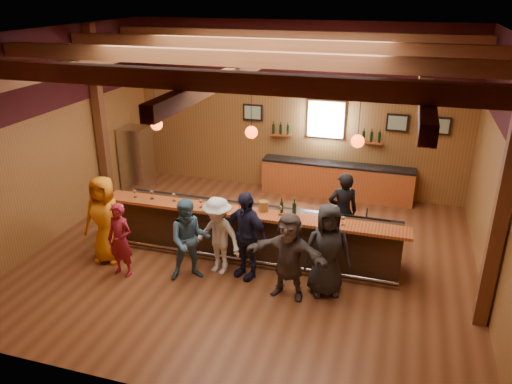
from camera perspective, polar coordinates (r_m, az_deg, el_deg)
room at (r=9.48m, az=-0.43°, el=9.91°), size 9.04×9.00×4.52m
bar_counter at (r=10.48m, az=-0.15°, el=-4.50°), size 6.30×1.07×1.11m
back_bar_cabinet at (r=13.48m, az=9.16°, el=1.33°), size 4.00×0.52×0.95m
window at (r=13.27m, az=8.00°, el=8.21°), size 0.95×0.09×0.95m
framed_pictures at (r=13.15m, az=11.76°, el=8.05°), size 5.35×0.05×0.45m
wine_shelves at (r=13.32m, az=7.85°, el=6.35°), size 3.00×0.18×0.30m
pendant_lights at (r=9.55m, az=-0.53°, el=6.88°), size 4.24×0.24×1.37m
stainless_fridge at (r=13.99m, az=-13.47°, el=3.63°), size 0.70×0.70×1.80m
customer_orange at (r=10.53m, az=-16.87°, el=-3.03°), size 0.94×0.65×1.83m
customer_redvest at (r=9.99m, az=-15.25°, el=-5.33°), size 0.59×0.43×1.50m
customer_denim at (r=9.58m, az=-7.60°, el=-5.45°), size 1.00×0.92×1.65m
customer_white at (r=9.73m, az=-4.37°, el=-5.02°), size 1.16×0.86×1.59m
customer_navy at (r=9.53m, az=-1.18°, el=-4.95°), size 1.13×0.82×1.78m
customer_brown at (r=8.99m, az=3.74°, el=-7.26°), size 1.58×0.66×1.65m
customer_dark at (r=9.11m, az=8.12°, el=-6.58°), size 1.01×0.83×1.77m
bartender at (r=10.69m, az=9.87°, el=-2.22°), size 0.74×0.60×1.74m
ice_bucket at (r=9.94m, az=0.85°, el=-1.62°), size 0.19×0.19×0.21m
bottle_a at (r=9.88m, az=2.94°, el=-1.73°), size 0.07×0.07×0.31m
bottle_b at (r=9.75m, az=4.39°, el=-2.00°), size 0.08×0.08×0.35m
glass_a at (r=10.88m, az=-13.69°, el=0.02°), size 0.08×0.08×0.18m
glass_b at (r=10.72m, az=-11.84°, el=-0.07°), size 0.09×0.09×0.20m
glass_c at (r=10.53m, az=-9.39°, el=-0.38°), size 0.08×0.08×0.18m
glass_d at (r=10.16m, az=-6.34°, el=-1.08°), size 0.08×0.08×0.18m
glass_e at (r=10.11m, az=-3.62°, el=-1.13°), size 0.08×0.08×0.17m
glass_f at (r=9.77m, az=2.78°, el=-1.88°), size 0.09×0.09×0.20m
glass_g at (r=9.64m, az=7.81°, el=-2.51°), size 0.08×0.08×0.18m
glass_h at (r=9.49m, az=9.94°, el=-3.04°), size 0.08×0.08×0.19m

